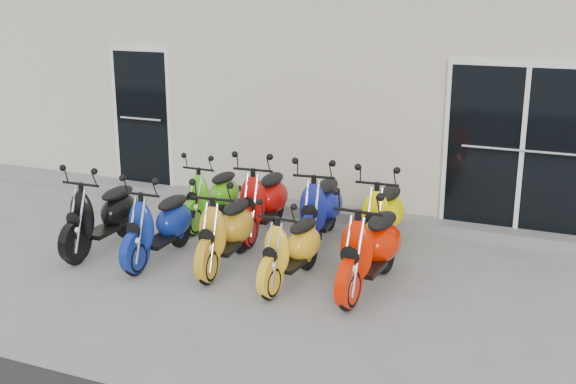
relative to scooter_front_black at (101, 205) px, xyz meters
The scene contains 14 objects.
ground 2.23m from the scooter_front_black, ahead, with size 80.00×80.00×0.00m, color gray.
building 6.04m from the scooter_front_black, 69.15° to the left, with size 14.00×6.00×3.20m, color beige.
front_step 3.23m from the scooter_front_black, 48.36° to the left, with size 14.00×0.40×0.15m, color gray.
door_left 2.83m from the scooter_front_black, 113.11° to the left, with size 1.07×0.08×2.22m, color black.
door_right 5.40m from the scooter_front_black, 28.23° to the left, with size 2.02×0.08×2.22m, color black.
scooter_front_black is the anchor object (origin of this frame).
scooter_front_blue 0.85m from the scooter_front_black, ahead, with size 0.57×1.55×1.15m, color navy, non-canonical shape.
scooter_front_orange_a 1.70m from the scooter_front_black, ahead, with size 0.58×1.58×1.17m, color gold, non-canonical shape.
scooter_front_orange_b 2.59m from the scooter_front_black, ahead, with size 0.52×1.44×1.06m, color yellow, non-canonical shape.
scooter_front_red 3.45m from the scooter_front_black, ahead, with size 0.61×1.69×1.25m, color red, non-canonical shape.
scooter_back_green 1.62m from the scooter_front_black, 61.40° to the left, with size 0.54×1.48×1.09m, color #4DBB15, non-canonical shape.
scooter_back_red 2.08m from the scooter_front_black, 39.86° to the left, with size 0.60×1.65×1.22m, color #B40C08, non-canonical shape.
scooter_back_blue 2.76m from the scooter_front_black, 29.01° to the left, with size 0.60×1.65×1.22m, color navy, non-canonical shape.
scooter_back_yellow 3.51m from the scooter_front_black, 22.50° to the left, with size 0.60×1.64×1.21m, color #FFE400, non-canonical shape.
Camera 1 is at (3.44, -7.32, 3.21)m, focal length 45.00 mm.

